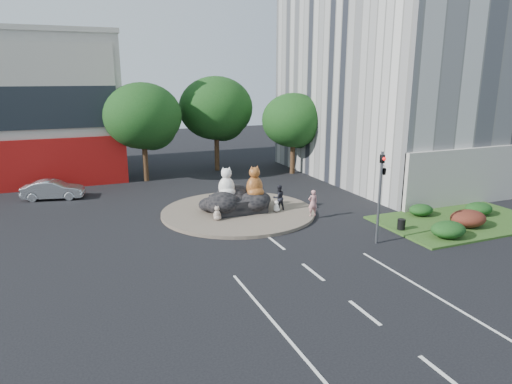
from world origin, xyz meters
TOP-DOWN VIEW (x-y plane):
  - ground at (0.00, 0.00)m, footprint 120.00×120.00m
  - roundabout_island at (0.00, 10.00)m, footprint 10.00×10.00m
  - rock_plinth at (0.00, 10.00)m, footprint 3.20×2.60m
  - grass_verge at (12.00, 3.00)m, footprint 10.00×6.00m
  - tree_left at (-3.93, 22.06)m, footprint 6.46×6.46m
  - tree_mid at (3.07, 24.06)m, footprint 6.84×6.84m
  - tree_right at (9.07, 20.06)m, footprint 5.70×5.70m
  - hedge_near_green at (9.00, 1.00)m, footprint 2.00×1.60m
  - hedge_red at (11.50, 2.00)m, footprint 2.20×1.76m
  - hedge_mid_green at (14.00, 3.50)m, footprint 1.80×1.44m
  - hedge_back_green at (10.50, 4.80)m, footprint 1.60×1.28m
  - traffic_light at (5.10, 2.00)m, footprint 0.44×1.24m
  - street_lamp at (12.82, 8.00)m, footprint 2.34×0.22m
  - cat_white at (-0.67, 10.32)m, footprint 1.49×1.40m
  - cat_tabby at (0.99, 9.57)m, footprint 1.36×1.21m
  - kitten_calico at (-1.89, 8.58)m, footprint 0.72×0.70m
  - kitten_white at (2.22, 8.82)m, footprint 0.61×0.62m
  - pedestrian_pink at (3.94, 7.14)m, footprint 0.64×0.45m
  - pedestrian_dark at (2.50, 9.09)m, footprint 0.86×0.69m
  - parked_car at (-11.26, 18.49)m, footprint 4.47×2.36m
  - litter_bin at (7.50, 3.04)m, footprint 0.51×0.51m

SIDE VIEW (x-z plane):
  - ground at x=0.00m, z-range 0.00..0.00m
  - grass_verge at x=12.00m, z-range 0.00..0.12m
  - roundabout_island at x=0.00m, z-range 0.00..0.20m
  - litter_bin at x=7.50m, z-range 0.12..0.74m
  - hedge_back_green at x=10.50m, z-range 0.12..0.84m
  - hedge_mid_green at x=14.00m, z-range 0.12..0.93m
  - hedge_near_green at x=9.00m, z-range 0.12..1.02m
  - kitten_white at x=2.22m, z-range 0.20..0.98m
  - hedge_red at x=11.50m, z-range 0.12..1.11m
  - rock_plinth at x=0.00m, z-range 0.20..1.10m
  - kitten_calico at x=-1.89m, z-range 0.20..1.11m
  - parked_car at x=-11.26m, z-range 0.00..1.40m
  - pedestrian_pink at x=3.94m, z-range 0.20..1.87m
  - pedestrian_dark at x=2.50m, z-range 0.20..1.88m
  - cat_white at x=-0.67m, z-range 1.10..3.11m
  - cat_tabby at x=0.99m, z-range 1.10..3.20m
  - traffic_light at x=5.10m, z-range 1.12..6.12m
  - street_lamp at x=12.82m, z-range 0.52..8.58m
  - tree_right at x=9.07m, z-range 0.98..8.28m
  - tree_left at x=-3.93m, z-range 1.11..9.38m
  - tree_mid at x=3.07m, z-range 1.18..9.94m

